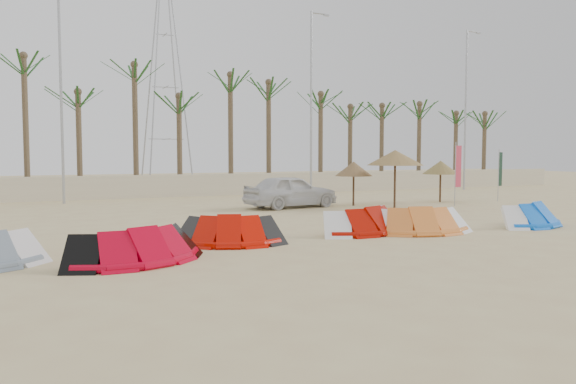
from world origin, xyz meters
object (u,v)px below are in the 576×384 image
kite_red_right (361,219)px  parasol_right (441,167)px  kite_blue (525,213)px  kite_red_left (135,243)px  parasol_mid (395,158)px  car (291,191)px  parasol_left (354,169)px  kite_orange (411,219)px  kite_red_mid (226,229)px

kite_red_right → parasol_right: parasol_right is taller
kite_blue → parasol_right: bearing=68.2°
kite_red_left → parasol_mid: bearing=31.1°
parasol_mid → car: parasol_mid is taller
parasol_left → parasol_mid: (0.98, -2.01, 0.55)m
kite_orange → parasol_left: size_ratio=1.76×
kite_red_right → kite_orange: (1.47, -0.73, -0.00)m
kite_red_mid → parasol_right: size_ratio=1.56×
kite_red_left → parasol_mid: parasol_mid is taller
kite_orange → parasol_mid: size_ratio=1.40×
parasol_mid → car: size_ratio=0.60×
kite_red_right → parasol_right: 12.45m
kite_red_left → kite_red_mid: (2.76, 1.53, -0.00)m
kite_orange → kite_blue: 4.74m
kite_blue → parasol_left: parasol_left is taller
car → parasol_mid: bearing=-127.8°
kite_blue → car: size_ratio=0.78×
kite_red_mid → parasol_left: bearing=41.9°
kite_red_mid → kite_blue: (10.94, -0.57, 0.00)m
parasol_right → car: (-8.35, 0.55, -1.03)m
kite_orange → parasol_left: parasol_left is taller
kite_blue → car: (-4.85, 9.28, 0.35)m
kite_red_mid → car: bearing=55.0°
kite_blue → parasol_left: bearing=100.5°
kite_red_right → car: car is taller
kite_red_mid → kite_orange: bearing=-2.4°
parasol_mid → kite_red_left: bearing=-148.9°
kite_red_left → parasol_left: (12.05, 9.88, 1.36)m
kite_red_mid → kite_blue: 10.96m
kite_red_right → parasol_left: 9.19m
kite_red_mid → kite_red_right: (4.75, 0.47, 0.00)m
kite_red_mid → car: (6.10, 8.71, 0.35)m
kite_blue → parasol_mid: parasol_mid is taller
parasol_left → kite_orange: bearing=-109.6°
kite_red_mid → parasol_mid: size_ratio=1.25×
kite_red_left → kite_red_right: same height
kite_red_left → parasol_mid: (13.04, 7.87, 1.92)m
kite_red_mid → parasol_mid: bearing=31.7°
car → kite_red_left: bearing=131.0°
kite_red_left → kite_blue: (13.71, 0.96, -0.00)m
kite_red_left → kite_blue: 13.74m
kite_red_left → kite_blue: bearing=4.0°
kite_red_left → kite_blue: size_ratio=1.09×
kite_orange → car: bearing=90.8°
kite_red_mid → kite_blue: same height
kite_red_mid → kite_blue: size_ratio=0.96×
kite_red_mid → parasol_left: size_ratio=1.58×
kite_blue → parasol_mid: bearing=95.6°
kite_blue → parasol_right: (3.50, 8.73, 1.38)m
kite_red_left → parasol_right: parasol_right is taller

